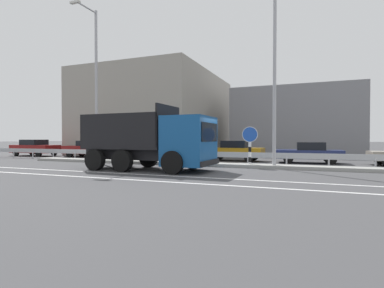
# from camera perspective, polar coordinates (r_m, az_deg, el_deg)

# --- Properties ---
(ground_plane) EXTENTS (320.00, 320.00, 0.00)m
(ground_plane) POSITION_cam_1_polar(r_m,az_deg,el_deg) (14.45, 3.58, -5.22)
(ground_plane) COLOR #424244
(lane_strip_0) EXTENTS (49.91, 0.16, 0.01)m
(lane_strip_0) POSITION_cam_1_polar(r_m,az_deg,el_deg) (13.76, -12.30, -5.54)
(lane_strip_0) COLOR silver
(lane_strip_0) RESTS_ON ground_plane
(lane_strip_1) EXTENTS (49.91, 0.16, 0.01)m
(lane_strip_1) POSITION_cam_1_polar(r_m,az_deg,el_deg) (12.47, -16.48, -6.24)
(lane_strip_1) COLOR silver
(lane_strip_1) RESTS_ON ground_plane
(median_island) EXTENTS (27.45, 1.10, 0.18)m
(median_island) POSITION_cam_1_polar(r_m,az_deg,el_deg) (16.97, 6.37, -3.99)
(median_island) COLOR gray
(median_island) RESTS_ON ground_plane
(median_guardrail) EXTENTS (49.91, 0.09, 0.78)m
(median_guardrail) POSITION_cam_1_polar(r_m,az_deg,el_deg) (17.97, 7.28, -2.18)
(median_guardrail) COLOR #9EA0A5
(median_guardrail) RESTS_ON ground_plane
(dump_truck) EXTENTS (6.72, 2.81, 3.19)m
(dump_truck) POSITION_cam_1_polar(r_m,az_deg,el_deg) (14.74, -5.38, -0.06)
(dump_truck) COLOR #144C8C
(dump_truck) RESTS_ON ground_plane
(median_road_sign) EXTENTS (0.86, 0.16, 2.23)m
(median_road_sign) POSITION_cam_1_polar(r_m,az_deg,el_deg) (16.60, 10.96, -0.20)
(median_road_sign) COLOR white
(median_road_sign) RESTS_ON ground_plane
(street_lamp_1) EXTENTS (0.70, 2.08, 10.10)m
(street_lamp_1) POSITION_cam_1_polar(r_m,az_deg,el_deg) (21.32, -18.01, 11.66)
(street_lamp_1) COLOR #ADADB2
(street_lamp_1) RESTS_ON ground_plane
(street_lamp_2) EXTENTS (0.71, 2.78, 9.66)m
(street_lamp_2) POSITION_cam_1_polar(r_m,az_deg,el_deg) (16.47, 15.42, 14.38)
(street_lamp_2) COLOR #ADADB2
(street_lamp_2) RESTS_ON ground_plane
(parked_car_0) EXTENTS (4.41, 1.98, 1.49)m
(parked_car_0) POSITION_cam_1_polar(r_m,az_deg,el_deg) (30.89, -27.74, -0.62)
(parked_car_0) COLOR maroon
(parked_car_0) RESTS_ON ground_plane
(parked_car_1) EXTENTS (4.47, 1.97, 1.40)m
(parked_car_1) POSITION_cam_1_polar(r_m,az_deg,el_deg) (27.04, -18.98, -0.85)
(parked_car_1) COLOR maroon
(parked_car_1) RESTS_ON ground_plane
(parked_car_2) EXTENTS (4.92, 2.08, 1.32)m
(parked_car_2) POSITION_cam_1_polar(r_m,az_deg,el_deg) (23.47, -7.59, -1.14)
(parked_car_2) COLOR #A3A3A8
(parked_car_2) RESTS_ON ground_plane
(parked_car_3) EXTENTS (4.23, 1.91, 1.43)m
(parked_car_3) POSITION_cam_1_polar(r_m,az_deg,el_deg) (21.46, 7.97, -1.26)
(parked_car_3) COLOR #B27A14
(parked_car_3) RESTS_ON ground_plane
(parked_car_4) EXTENTS (4.12, 2.11, 1.34)m
(parked_car_4) POSITION_cam_1_polar(r_m,az_deg,el_deg) (20.69, 21.40, -1.51)
(parked_car_4) COLOR navy
(parked_car_4) RESTS_ON ground_plane
(background_building_0) EXTENTS (12.41, 15.36, 8.40)m
(background_building_0) POSITION_cam_1_polar(r_m,az_deg,el_deg) (33.48, -6.43, 5.51)
(background_building_0) COLOR gray
(background_building_0) RESTS_ON ground_plane
(background_building_1) EXTENTS (11.57, 10.01, 6.36)m
(background_building_1) POSITION_cam_1_polar(r_m,az_deg,el_deg) (32.59, 19.26, 3.79)
(background_building_1) COLOR gray
(background_building_1) RESTS_ON ground_plane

